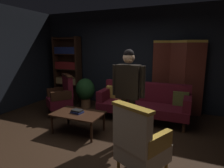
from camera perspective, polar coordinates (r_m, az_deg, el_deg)
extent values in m
plane|color=black|center=(3.72, -5.02, -16.76)|extent=(10.00, 10.00, 0.00)
cube|color=black|center=(5.58, 6.68, 7.56)|extent=(7.20, 0.10, 2.80)
cube|color=black|center=(5.76, -29.72, 6.29)|extent=(0.10, 3.60, 2.80)
cube|color=#5B2319|center=(5.25, 14.44, 2.11)|extent=(0.44, 0.20, 1.90)
cube|color=#B78E33|center=(5.19, 14.94, 12.20)|extent=(0.44, 0.20, 0.06)
cube|color=#5B2319|center=(5.17, 18.93, 1.74)|extent=(0.41, 0.25, 1.90)
cube|color=#B78E33|center=(5.11, 19.59, 11.96)|extent=(0.42, 0.26, 0.06)
cube|color=#5B2319|center=(5.12, 23.56, 1.32)|extent=(0.45, 0.17, 1.90)
cube|color=#B78E33|center=(5.06, 24.38, 11.63)|extent=(0.45, 0.18, 0.06)
cube|color=black|center=(6.59, -16.15, 4.46)|extent=(0.06, 0.32, 2.05)
cube|color=black|center=(6.10, -9.98, 4.22)|extent=(0.06, 0.32, 2.05)
cube|color=black|center=(6.45, -12.40, 4.51)|extent=(0.90, 0.02, 2.05)
cube|color=black|center=(6.51, -12.81, -4.11)|extent=(0.86, 0.30, 0.02)
cube|color=black|center=(6.41, -13.00, 0.06)|extent=(0.86, 0.30, 0.02)
cube|color=#9E7A47|center=(6.37, -13.14, 0.98)|extent=(0.78, 0.22, 0.19)
cube|color=black|center=(6.33, -13.19, 4.35)|extent=(0.86, 0.30, 0.02)
cube|color=maroon|center=(6.30, -13.34, 5.44)|extent=(0.78, 0.22, 0.22)
cube|color=black|center=(6.30, -13.38, 8.71)|extent=(0.86, 0.30, 0.02)
cube|color=navy|center=(6.28, -13.54, 9.78)|extent=(0.78, 0.22, 0.21)
cube|color=black|center=(6.30, -13.58, 13.10)|extent=(0.86, 0.30, 0.02)
cylinder|color=black|center=(4.70, -3.34, -9.18)|extent=(0.07, 0.07, 0.22)
cylinder|color=black|center=(4.27, 20.74, -12.07)|extent=(0.07, 0.07, 0.22)
cylinder|color=black|center=(5.22, -0.40, -7.09)|extent=(0.07, 0.07, 0.22)
cylinder|color=black|center=(4.83, 21.06, -9.37)|extent=(0.07, 0.07, 0.22)
cube|color=#4C0F19|center=(4.59, 9.10, -7.03)|extent=(2.10, 0.76, 0.20)
cube|color=#4C0F19|center=(4.79, 10.12, -2.19)|extent=(2.10, 0.18, 0.46)
cube|color=#4C0F19|center=(4.84, -2.15, -3.11)|extent=(0.16, 0.68, 0.26)
cube|color=#4C0F19|center=(4.41, 21.70, -5.33)|extent=(0.16, 0.68, 0.26)
cube|color=#B79338|center=(4.96, 0.41, -2.53)|extent=(0.35, 0.17, 0.35)
cube|color=#4C5123|center=(4.60, 19.92, -4.28)|extent=(0.35, 0.13, 0.34)
cylinder|color=black|center=(4.09, -17.55, -11.55)|extent=(0.04, 0.04, 0.39)
cylinder|color=black|center=(3.61, -6.25, -14.23)|extent=(0.04, 0.04, 0.39)
cylinder|color=black|center=(4.48, -13.04, -9.29)|extent=(0.04, 0.04, 0.39)
cylinder|color=black|center=(4.05, -2.45, -11.28)|extent=(0.04, 0.04, 0.39)
cube|color=black|center=(3.96, -10.15, -8.71)|extent=(1.00, 0.64, 0.03)
cylinder|color=#B78E33|center=(2.93, 15.92, -23.15)|extent=(0.04, 0.04, 0.22)
cylinder|color=#B78E33|center=(3.16, 8.49, -20.10)|extent=(0.04, 0.04, 0.22)
cylinder|color=#B78E33|center=(2.87, 1.95, -23.42)|extent=(0.04, 0.04, 0.22)
cube|color=beige|center=(2.76, 9.16, -19.50)|extent=(0.75, 0.75, 0.24)
cube|color=beige|center=(2.42, 5.85, -13.53)|extent=(0.56, 0.35, 0.54)
cube|color=#B78E33|center=(2.32, 5.99, -7.01)|extent=(0.60, 0.38, 0.04)
cube|color=#B78E33|center=(2.52, 13.69, -16.83)|extent=(0.30, 0.49, 0.22)
cube|color=#B78E33|center=(2.79, 5.43, -13.68)|extent=(0.30, 0.49, 0.22)
cylinder|color=black|center=(5.32, -18.41, -7.31)|extent=(0.04, 0.04, 0.22)
cylinder|color=black|center=(4.89, -17.39, -8.88)|extent=(0.04, 0.04, 0.22)
cylinder|color=black|center=(5.41, -13.59, -6.73)|extent=(0.04, 0.04, 0.22)
cylinder|color=black|center=(4.99, -12.17, -8.20)|extent=(0.04, 0.04, 0.22)
cube|color=#4C0F19|center=(5.08, -15.52, -5.30)|extent=(0.79, 0.79, 0.24)
cube|color=#4C0F19|center=(5.04, -13.21, -0.74)|extent=(0.51, 0.44, 0.54)
cube|color=black|center=(4.99, -13.36, 2.53)|extent=(0.55, 0.47, 0.04)
cube|color=black|center=(5.25, -16.27, -2.21)|extent=(0.38, 0.45, 0.22)
cube|color=black|center=(4.79, -14.99, -3.39)|extent=(0.38, 0.45, 0.22)
cylinder|color=black|center=(3.46, 5.85, -11.15)|extent=(0.12, 0.12, 0.86)
cylinder|color=black|center=(3.50, 3.63, -10.84)|extent=(0.12, 0.12, 0.86)
cube|color=maroon|center=(3.34, 4.86, -3.49)|extent=(0.32, 0.16, 0.09)
cube|color=black|center=(3.28, 4.93, 0.74)|extent=(0.40, 0.22, 0.58)
cube|color=white|center=(3.38, 5.55, 1.53)|extent=(0.14, 0.01, 0.41)
cube|color=maroon|center=(3.35, 5.65, 5.43)|extent=(0.09, 0.02, 0.04)
cylinder|color=black|center=(3.21, 9.16, 0.58)|extent=(0.09, 0.09, 0.54)
cylinder|color=black|center=(3.37, 0.91, 1.21)|extent=(0.09, 0.09, 0.54)
sphere|color=tan|center=(3.23, 5.05, 7.90)|extent=(0.20, 0.20, 0.20)
sphere|color=black|center=(3.23, 5.07, 8.79)|extent=(0.18, 0.18, 0.18)
cylinder|color=brown|center=(5.64, -7.92, -5.45)|extent=(0.28, 0.28, 0.28)
ellipsoid|color=#193D19|center=(5.55, -8.03, -1.60)|extent=(0.55, 0.55, 0.64)
cube|color=navy|center=(3.95, -10.41, -8.31)|extent=(0.25, 0.21, 0.03)
cube|color=black|center=(3.94, -10.43, -7.84)|extent=(0.22, 0.16, 0.04)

